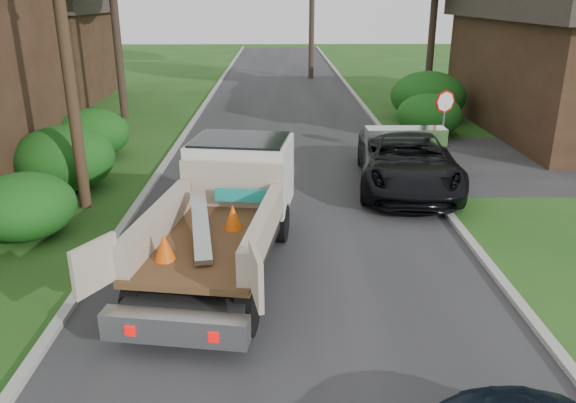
% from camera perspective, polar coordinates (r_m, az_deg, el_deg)
% --- Properties ---
extents(ground, '(120.00, 120.00, 0.00)m').
position_cam_1_polar(ground, '(10.72, 0.68, -9.77)').
color(ground, '#1E4F16').
rests_on(ground, ground).
extents(road, '(8.00, 90.00, 0.02)m').
position_cam_1_polar(road, '(20.02, -0.16, 4.65)').
color(road, '#28282B').
rests_on(road, ground).
extents(curb_left, '(0.20, 90.00, 0.12)m').
position_cam_1_polar(curb_left, '(20.36, -11.82, 4.65)').
color(curb_left, '#9E9E99').
rests_on(curb_left, ground).
extents(curb_right, '(0.20, 90.00, 0.12)m').
position_cam_1_polar(curb_right, '(20.48, 11.43, 4.77)').
color(curb_right, '#9E9E99').
rests_on(curb_right, ground).
extents(stop_sign, '(0.71, 0.32, 2.48)m').
position_cam_1_polar(stop_sign, '(19.43, 15.60, 8.81)').
color(stop_sign, slate).
rests_on(stop_sign, ground).
extents(utility_pole, '(2.42, 1.25, 10.00)m').
position_cam_1_polar(utility_pole, '(15.19, -22.16, 18.10)').
color(utility_pole, '#382619').
rests_on(utility_pole, ground).
extents(house_left_far, '(7.56, 7.56, 6.00)m').
position_cam_1_polar(house_left_far, '(34.04, -24.70, 14.51)').
color(house_left_far, '#342015').
rests_on(house_left_far, ground).
extents(hedge_left_a, '(2.34, 2.34, 1.53)m').
position_cam_1_polar(hedge_left_a, '(14.38, -25.22, -0.43)').
color(hedge_left_a, '#104812').
rests_on(hedge_left_a, ground).
extents(hedge_left_b, '(2.86, 2.86, 1.87)m').
position_cam_1_polar(hedge_left_b, '(17.53, -21.79, 4.10)').
color(hedge_left_b, '#104812').
rests_on(hedge_left_b, ground).
extents(hedge_left_c, '(2.60, 2.60, 1.70)m').
position_cam_1_polar(hedge_left_c, '(20.85, -19.33, 6.54)').
color(hedge_left_c, '#104812').
rests_on(hedge_left_c, ground).
extents(hedge_right_a, '(2.60, 2.60, 1.70)m').
position_cam_1_polar(hedge_right_a, '(23.54, 14.14, 8.51)').
color(hedge_right_a, '#104812').
rests_on(hedge_right_a, ground).
extents(hedge_right_b, '(3.38, 3.38, 2.21)m').
position_cam_1_polar(hedge_right_b, '(26.53, 14.05, 10.34)').
color(hedge_right_b, '#104812').
rests_on(hedge_right_b, ground).
extents(flatbed_truck, '(3.45, 6.47, 2.34)m').
position_cam_1_polar(flatbed_truck, '(12.00, -5.89, 0.18)').
color(flatbed_truck, black).
rests_on(flatbed_truck, ground).
extents(black_pickup, '(3.42, 6.24, 1.66)m').
position_cam_1_polar(black_pickup, '(16.88, 11.99, 4.17)').
color(black_pickup, black).
rests_on(black_pickup, ground).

